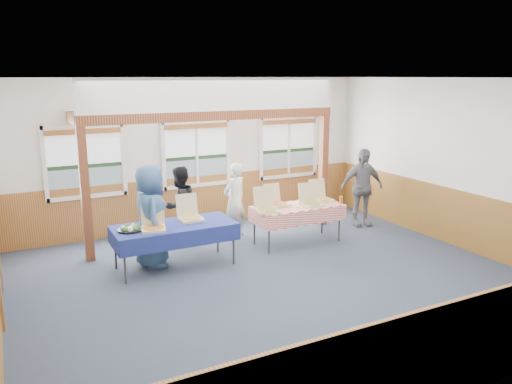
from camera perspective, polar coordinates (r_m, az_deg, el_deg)
floor at (r=8.21m, az=2.10°, el=-10.03°), size 8.00×8.00×0.00m
ceiling at (r=7.55m, az=2.31°, el=12.90°), size 8.00×8.00×0.00m
wall_back at (r=10.86m, az=-6.89°, el=4.41°), size 8.00×0.00×8.00m
wall_front at (r=5.08m, az=22.00°, el=-6.55°), size 8.00×0.00×8.00m
wall_right at (r=10.26m, az=22.11°, el=3.03°), size 0.00×8.00×8.00m
wainscot_back at (r=11.04m, az=-6.70°, el=-1.00°), size 7.98×0.05×1.10m
wainscot_front at (r=5.53m, az=20.83°, el=-16.80°), size 7.98×0.05×1.10m
wainscot_right at (r=10.46m, az=21.53°, el=-2.65°), size 0.05×6.98×1.10m
window_left at (r=10.25m, az=-18.97°, el=3.72°), size 1.56×0.10×1.46m
window_mid at (r=10.81m, az=-6.82°, el=4.79°), size 1.56×0.10×1.46m
window_right at (r=11.80m, az=3.75°, el=5.55°), size 1.56×0.10×1.46m
post_left at (r=9.19m, az=-18.91°, el=-0.35°), size 0.15×0.15×2.40m
post_right at (r=11.02m, az=7.69°, el=2.40°), size 0.15×0.15×2.40m
cross_beam at (r=9.65m, az=-4.52°, el=8.70°), size 5.15×0.18×0.18m
table_left at (r=8.64m, az=-9.31°, el=-4.03°), size 2.18×1.21×0.76m
table_right at (r=9.78m, az=4.77°, el=-1.91°), size 1.92×1.31×0.76m
pizza_box_a at (r=8.40m, az=-11.64°, el=-3.80°), size 0.48×0.55×0.42m
pizza_box_b at (r=8.86m, az=-7.51°, el=-2.74°), size 0.40×0.48×0.42m
pizza_box_c at (r=9.31m, az=1.22°, el=-1.85°), size 0.48×0.55×0.43m
pizza_box_d at (r=9.74m, az=2.42°, el=-1.20°), size 0.41×0.48×0.40m
pizza_box_e at (r=9.82m, az=6.29°, el=-1.14°), size 0.43×0.50×0.41m
pizza_box_f at (r=10.22m, az=7.48°, el=-0.61°), size 0.40×0.48×0.41m
veggie_tray at (r=8.43m, az=-14.20°, el=-4.11°), size 0.41×0.41×0.09m
drink_glass at (r=10.02m, az=9.68°, el=-0.90°), size 0.07×0.07×0.15m
woman_white at (r=10.13m, az=-2.45°, el=-0.95°), size 0.66×0.55×1.54m
woman_black at (r=9.83m, az=-8.70°, el=-1.53°), size 0.93×0.87×1.53m
man_blue at (r=8.72m, az=-11.94°, el=-2.70°), size 0.68×0.94×1.78m
person_grey at (r=11.13m, az=11.99°, el=0.53°), size 1.06×0.60×1.71m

